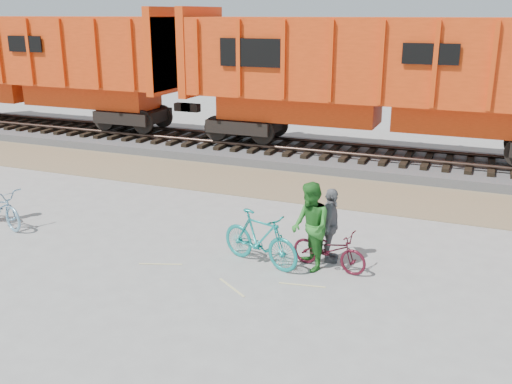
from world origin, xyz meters
TOP-DOWN VIEW (x-y plane):
  - ground at (0.00, 0.00)m, footprint 120.00×120.00m
  - gravel_strip at (0.00, 5.50)m, footprint 120.00×3.00m
  - ballast_bed at (0.00, 9.00)m, footprint 120.00×4.00m
  - track at (0.00, 9.00)m, footprint 120.00×2.60m
  - hopper_car_left at (-13.21, 9.00)m, footprint 14.00×3.13m
  - hopper_car_center at (1.79, 9.00)m, footprint 14.00×3.13m
  - bicycle_blue at (-5.77, -0.31)m, footprint 1.97×1.19m
  - bicycle_teal at (0.90, -0.01)m, footprint 1.96×1.06m
  - bicycle_maroon at (2.27, 0.32)m, footprint 1.67×0.83m
  - person_man at (1.90, 0.19)m, footprint 1.07×1.11m
  - person_woman at (2.17, 0.72)m, footprint 0.52×0.97m

SIDE VIEW (x-z plane):
  - ground at x=0.00m, z-range 0.00..0.00m
  - gravel_strip at x=0.00m, z-range 0.00..0.02m
  - ballast_bed at x=0.00m, z-range 0.00..0.30m
  - bicycle_maroon at x=2.27m, z-range 0.00..0.84m
  - track at x=0.00m, z-range 0.35..0.59m
  - bicycle_blue at x=-5.77m, z-range 0.00..0.98m
  - bicycle_teal at x=0.90m, z-range 0.00..1.14m
  - person_woman at x=2.17m, z-range 0.00..1.57m
  - person_man at x=1.90m, z-range 0.00..1.80m
  - hopper_car_left at x=-13.21m, z-range 0.68..5.33m
  - hopper_car_center at x=1.79m, z-range 0.68..5.33m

